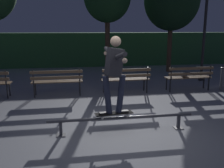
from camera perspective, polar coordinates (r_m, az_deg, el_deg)
The scene contains 10 objects.
ground_plane at distance 5.34m, azimuth 2.31°, elevation -10.90°, with size 90.00×90.00×0.00m, color slate.
hedge_backdrop at distance 14.57m, azimuth -5.07°, elevation 7.85°, with size 24.00×1.20×1.86m, color #2D5B33.
grind_rail at distance 5.28m, azimuth 2.24°, elevation -8.08°, with size 3.05×0.18×0.33m.
skateboard at distance 5.21m, azimuth 0.46°, elevation -6.69°, with size 0.80×0.29×0.09m.
skateboarder at distance 4.98m, azimuth 0.51°, elevation 3.53°, with size 0.63×1.40×1.56m.
park_bench_left_center at distance 8.11m, azimuth -12.34°, elevation 0.99°, with size 1.61×0.44×0.88m.
park_bench_right_center at distance 8.27m, azimuth 3.14°, elevation 1.49°, with size 1.61×0.44×0.88m.
park_bench_rightmost at distance 8.98m, azimuth 17.09°, elevation 1.84°, with size 1.61×0.44×0.88m.
tree_far_right at distance 12.72m, azimuth 13.39°, elevation 18.01°, with size 2.59×2.59×4.83m.
lamp_post_right at distance 10.84m, azimuth 20.43°, elevation 13.71°, with size 0.32×0.32×3.90m.
Camera 1 is at (-0.96, -4.80, 2.13)m, focal length 40.35 mm.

